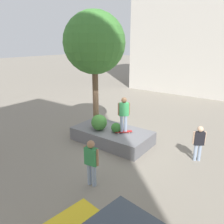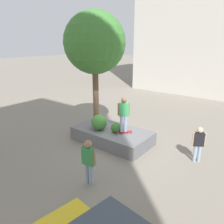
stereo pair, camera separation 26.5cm
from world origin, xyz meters
The scene contains 9 objects.
ground_plane centered at (0.00, 0.00, 0.00)m, with size 120.00×120.00×0.00m, color gray.
planter_ledge centered at (0.36, -0.11, 0.32)m, with size 3.75×2.02×0.64m, color slate.
plaza_tree centered at (1.24, 0.03, 4.63)m, with size 2.80×2.80×5.42m.
boxwood_shrub centered at (0.01, 0.04, 0.87)m, with size 0.46×0.46×0.46m, color #2D6628.
hedge_clump centered at (0.85, 0.26, 1.02)m, with size 0.76×0.76×0.76m, color #3D7A33.
skateboard centered at (-0.30, -0.12, 0.69)m, with size 0.73×0.70×0.07m.
skateboarder centered at (-0.30, -0.12, 1.65)m, with size 0.45×0.44×1.64m.
pedestrian_crossing centered at (-3.53, -0.74, 0.88)m, with size 0.44×0.37×1.52m.
bystander_watching centered at (-1.11, 3.06, 0.96)m, with size 0.56×0.26×1.67m.
Camera 2 is at (-5.71, 7.71, 4.72)m, focal length 35.33 mm.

